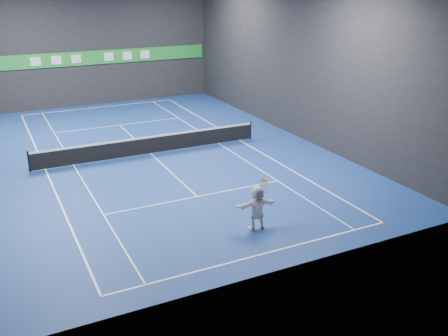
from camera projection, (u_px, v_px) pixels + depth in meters
name	position (u px, v px, depth m)	size (l,w,h in m)	color
ground	(151.00, 154.00, 27.12)	(26.00, 26.00, 0.00)	navy
wall_back	(91.00, 44.00, 36.45)	(18.00, 0.10, 9.00)	black
wall_front	(284.00, 138.00, 14.62)	(18.00, 0.10, 9.00)	black
wall_right	(293.00, 59.00, 29.25)	(0.10, 26.00, 9.00)	black
baseline_near	(261.00, 255.00, 17.13)	(10.98, 0.08, 0.01)	white
baseline_far	(100.00, 107.00, 37.10)	(10.98, 0.08, 0.01)	white
sideline_doubles_left	(45.00, 170.00, 24.85)	(0.08, 23.78, 0.01)	white
sideline_doubles_right	(240.00, 140.00, 29.39)	(0.08, 23.78, 0.01)	white
sideline_singles_left	(74.00, 165.00, 25.42)	(0.06, 23.78, 0.01)	white
sideline_singles_right	(219.00, 143.00, 28.82)	(0.06, 23.78, 0.01)	white
service_line_near	(197.00, 196.00, 21.74)	(8.23, 0.06, 0.01)	white
service_line_far	(120.00, 125.00, 32.49)	(8.23, 0.06, 0.01)	white
center_service_line	(151.00, 154.00, 27.12)	(0.06, 12.80, 0.01)	white
player	(257.00, 207.00, 18.66)	(1.61, 0.51, 1.74)	white
tennis_ball	(256.00, 152.00, 17.82)	(0.07, 0.07, 0.07)	#E4FC2A
tennis_net	(150.00, 144.00, 26.93)	(12.50, 0.10, 1.07)	black
sponsor_banner	(93.00, 58.00, 36.75)	(17.64, 0.11, 1.00)	green
tennis_racket	(264.00, 184.00, 18.51)	(0.47, 0.32, 0.69)	red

